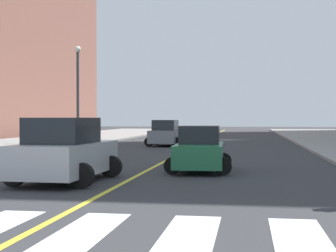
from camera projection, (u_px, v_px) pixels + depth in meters
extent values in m
cube|color=silver|center=(77.00, 236.00, 8.36)|extent=(0.90, 4.00, 0.01)
cube|color=silver|center=(186.00, 240.00, 8.09)|extent=(0.90, 4.00, 0.01)
cube|color=silver|center=(303.00, 245.00, 7.81)|extent=(0.90, 4.00, 0.01)
cube|color=yellow|center=(204.00, 140.00, 44.07)|extent=(0.16, 80.00, 0.01)
cube|color=slate|center=(166.00, 136.00, 35.62)|extent=(1.92, 4.08, 0.86)
cube|color=#1E2328|center=(165.00, 125.00, 35.37)|extent=(1.58, 2.05, 0.73)
cylinder|color=black|center=(182.00, 140.00, 36.69)|extent=(0.66, 0.23, 0.65)
cylinder|color=black|center=(156.00, 140.00, 37.02)|extent=(0.66, 0.23, 0.65)
cylinder|color=black|center=(176.00, 142.00, 34.23)|extent=(0.66, 0.23, 0.65)
cylinder|color=black|center=(149.00, 142.00, 34.56)|extent=(0.66, 0.23, 0.65)
cube|color=#236B42|center=(200.00, 155.00, 18.56)|extent=(1.81, 3.77, 0.80)
cube|color=#1E2328|center=(200.00, 135.00, 18.77)|extent=(1.48, 1.91, 0.67)
cylinder|color=black|center=(173.00, 166.00, 17.52)|extent=(0.61, 0.22, 0.60)
cylinder|color=black|center=(223.00, 166.00, 17.32)|extent=(0.61, 0.22, 0.60)
cylinder|color=black|center=(179.00, 160.00, 19.81)|extent=(0.61, 0.22, 0.60)
cylinder|color=black|center=(224.00, 161.00, 19.61)|extent=(0.61, 0.22, 0.60)
cube|color=#B7B7BC|center=(66.00, 158.00, 15.60)|extent=(2.15, 4.45, 0.94)
cube|color=#1E2328|center=(62.00, 131.00, 15.34)|extent=(1.75, 2.25, 0.79)
cylinder|color=black|center=(111.00, 166.00, 16.75)|extent=(0.72, 0.26, 0.71)
cylinder|color=black|center=(53.00, 165.00, 17.13)|extent=(0.72, 0.26, 0.71)
cylinder|color=black|center=(81.00, 176.00, 14.09)|extent=(0.72, 0.26, 0.71)
cylinder|color=black|center=(14.00, 174.00, 14.48)|extent=(0.72, 0.26, 0.71)
cylinder|color=#38383D|center=(78.00, 97.00, 36.65)|extent=(0.20, 0.20, 6.58)
sphere|color=silver|center=(78.00, 49.00, 36.59)|extent=(0.44, 0.44, 0.44)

